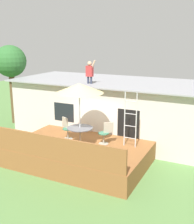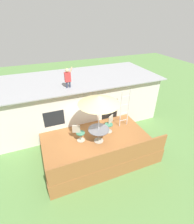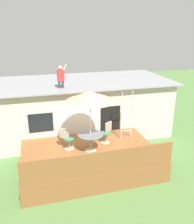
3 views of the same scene
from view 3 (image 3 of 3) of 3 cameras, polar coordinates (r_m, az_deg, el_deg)
ground_plane at (r=10.38m, az=-1.98°, el=-12.86°), size 40.00×40.00×0.00m
house at (r=12.95m, az=-5.75°, el=1.12°), size 10.50×4.50×2.93m
deck at (r=10.17m, az=-2.00°, el=-10.96°), size 5.48×3.82×0.80m
deck_railing at (r=8.19m, az=1.01°, el=-12.31°), size 5.38×0.08×0.90m
patio_table at (r=9.58m, az=-1.57°, el=-6.30°), size 1.04×1.04×0.74m
patio_umbrella at (r=8.95m, az=-1.68°, el=3.87°), size 1.90×1.90×2.54m
step_ladder at (r=10.58m, az=7.20°, el=-0.83°), size 0.52×0.04×2.20m
person_figure at (r=11.03m, az=-8.77°, el=8.81°), size 0.47×0.20×1.11m
patio_chair_left at (r=9.87m, az=-7.22°, el=-6.49°), size 0.59×0.44×0.92m
patio_chair_right at (r=10.35m, az=2.34°, el=-5.03°), size 0.56×0.46×0.92m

